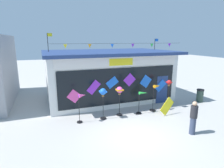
% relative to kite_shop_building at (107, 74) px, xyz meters
% --- Properties ---
extents(ground_plane, '(80.00, 80.00, 0.00)m').
position_rel_kite_shop_building_xyz_m(ground_plane, '(-0.78, -6.47, -1.88)').
color(ground_plane, '#ADAAA5').
extents(kite_shop_building, '(9.45, 6.25, 4.98)m').
position_rel_kite_shop_building_xyz_m(kite_shop_building, '(0.00, 0.00, 0.00)').
color(kite_shop_building, silver).
rests_on(kite_shop_building, ground_plane).
extents(wind_spinner_far_left, '(0.58, 0.31, 1.68)m').
position_rel_kite_shop_building_xyz_m(wind_spinner_far_left, '(-2.90, -4.05, -0.68)').
color(wind_spinner_far_left, black).
rests_on(wind_spinner_far_left, ground_plane).
extents(wind_spinner_left, '(0.39, 0.39, 1.85)m').
position_rel_kite_shop_building_xyz_m(wind_spinner_left, '(-1.64, -4.02, -0.40)').
color(wind_spinner_left, black).
rests_on(wind_spinner_left, ground_plane).
extents(wind_spinner_center_left, '(0.39, 0.39, 1.81)m').
position_rel_kite_shop_building_xyz_m(wind_spinner_center_left, '(-0.55, -3.85, -0.43)').
color(wind_spinner_center_left, black).
rests_on(wind_spinner_center_left, ground_plane).
extents(wind_spinner_center_right, '(0.72, 0.34, 1.42)m').
position_rel_kite_shop_building_xyz_m(wind_spinner_center_right, '(0.87, -4.04, -0.92)').
color(wind_spinner_center_right, black).
rests_on(wind_spinner_center_right, ground_plane).
extents(wind_spinner_right, '(0.71, 0.38, 1.75)m').
position_rel_kite_shop_building_xyz_m(wind_spinner_right, '(1.96, -3.91, -0.69)').
color(wind_spinner_right, black).
rests_on(wind_spinner_right, ground_plane).
extents(wind_spinner_far_right, '(0.34, 0.34, 1.94)m').
position_rel_kite_shop_building_xyz_m(wind_spinner_far_right, '(3.01, -3.83, -0.43)').
color(wind_spinner_far_right, black).
rests_on(wind_spinner_far_right, ground_plane).
extents(person_near_camera, '(0.34, 0.34, 1.68)m').
position_rel_kite_shop_building_xyz_m(person_near_camera, '(1.90, -7.29, -1.02)').
color(person_near_camera, '#333D56').
rests_on(person_near_camera, ground_plane).
extents(trash_bin, '(0.52, 0.52, 0.96)m').
position_rel_kite_shop_building_xyz_m(trash_bin, '(6.08, -3.55, -1.39)').
color(trash_bin, '#2D4238').
rests_on(trash_bin, ground_plane).
extents(display_kite_on_ground, '(1.12, 0.21, 1.12)m').
position_rel_kite_shop_building_xyz_m(display_kite_on_ground, '(2.21, -4.82, -1.32)').
color(display_kite_on_ground, yellow).
rests_on(display_kite_on_ground, ground_plane).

